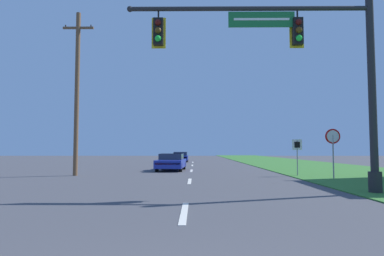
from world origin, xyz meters
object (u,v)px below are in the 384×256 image
at_px(stop_sign, 333,142).
at_px(route_sign_post, 297,149).
at_px(far_car, 180,157).
at_px(utility_pole_near, 77,90).
at_px(car_ahead, 171,162).
at_px(signal_mast, 309,65).

height_order(stop_sign, route_sign_post, stop_sign).
relative_size(far_car, utility_pole_near, 0.46).
height_order(car_ahead, route_sign_post, route_sign_post).
height_order(signal_mast, route_sign_post, signal_mast).
xyz_separation_m(far_car, stop_sign, (8.77, -24.16, 1.26)).
height_order(route_sign_post, utility_pole_near, utility_pole_near).
bearing_deg(route_sign_post, utility_pole_near, 179.16).
bearing_deg(car_ahead, far_car, 90.24).
distance_m(signal_mast, utility_pole_near, 13.42).
xyz_separation_m(signal_mast, car_ahead, (-5.70, 12.76, -3.82)).
bearing_deg(signal_mast, stop_sign, 61.85).
height_order(car_ahead, far_car, same).
height_order(signal_mast, car_ahead, signal_mast).
bearing_deg(signal_mast, utility_pole_near, 144.16).
xyz_separation_m(stop_sign, route_sign_post, (-1.20, 2.07, -0.34)).
distance_m(car_ahead, stop_sign, 11.33).
bearing_deg(route_sign_post, far_car, 108.91).
height_order(signal_mast, stop_sign, signal_mast).
relative_size(far_car, stop_sign, 1.75).
relative_size(route_sign_post, utility_pole_near, 0.21).
distance_m(far_car, stop_sign, 25.73).
bearing_deg(far_car, signal_mast, -79.02).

